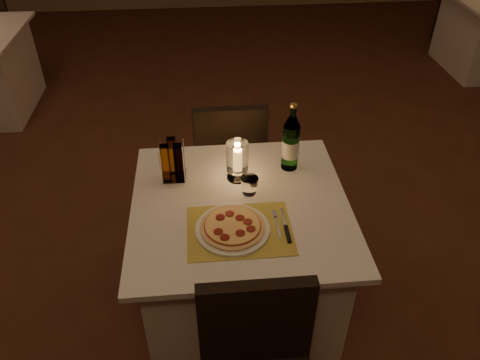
{
  "coord_description": "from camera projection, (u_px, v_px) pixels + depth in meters",
  "views": [
    {
      "loc": [
        0.07,
        -1.97,
        2.13
      ],
      "look_at": [
        0.22,
        -0.31,
        0.86
      ],
      "focal_mm": 35.0,
      "sensor_mm": 36.0,
      "label": 1
    }
  ],
  "objects": [
    {
      "name": "main_table",
      "position": [
        240.0,
        258.0,
        2.37
      ],
      "size": [
        1.0,
        1.0,
        0.74
      ],
      "color": "silver",
      "rests_on": "ground"
    },
    {
      "name": "hurricane_candle",
      "position": [
        237.0,
        158.0,
        2.23
      ],
      "size": [
        0.11,
        0.11,
        0.2
      ],
      "color": "white",
      "rests_on": "main_table"
    },
    {
      "name": "fork",
      "position": [
        276.0,
        222.0,
        2.04
      ],
      "size": [
        0.02,
        0.18,
        0.0
      ],
      "color": "silver",
      "rests_on": "placemat"
    },
    {
      "name": "tumbler",
      "position": [
        249.0,
        185.0,
        2.19
      ],
      "size": [
        0.09,
        0.09,
        0.09
      ],
      "primitive_type": null,
      "color": "white",
      "rests_on": "main_table"
    },
    {
      "name": "water_bottle",
      "position": [
        291.0,
        143.0,
        2.29
      ],
      "size": [
        0.09,
        0.09,
        0.36
      ],
      "color": "#63AE5E",
      "rests_on": "main_table"
    },
    {
      "name": "pizza",
      "position": [
        233.0,
        226.0,
        1.99
      ],
      "size": [
        0.28,
        0.28,
        0.02
      ],
      "color": "#D8B77F",
      "rests_on": "plate"
    },
    {
      "name": "floor",
      "position": [
        199.0,
        264.0,
        2.85
      ],
      "size": [
        8.0,
        10.0,
        0.02
      ],
      "primitive_type": "cube",
      "color": "#4D2618",
      "rests_on": "ground"
    },
    {
      "name": "placemat",
      "position": [
        240.0,
        230.0,
        2.01
      ],
      "size": [
        0.45,
        0.34,
        0.0
      ],
      "primitive_type": "cube",
      "color": "gold",
      "rests_on": "main_table"
    },
    {
      "name": "cruet_caddy",
      "position": [
        172.0,
        162.0,
        2.24
      ],
      "size": [
        0.12,
        0.12,
        0.21
      ],
      "color": "white",
      "rests_on": "main_table"
    },
    {
      "name": "knife",
      "position": [
        287.0,
        230.0,
        1.99
      ],
      "size": [
        0.02,
        0.22,
        0.01
      ],
      "color": "black",
      "rests_on": "placemat"
    },
    {
      "name": "plate",
      "position": [
        233.0,
        229.0,
        2.0
      ],
      "size": [
        0.32,
        0.32,
        0.01
      ],
      "primitive_type": "cylinder",
      "color": "white",
      "rests_on": "placemat"
    },
    {
      "name": "chair_far",
      "position": [
        230.0,
        152.0,
        2.83
      ],
      "size": [
        0.42,
        0.42,
        0.9
      ],
      "color": "black",
      "rests_on": "ground"
    }
  ]
}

